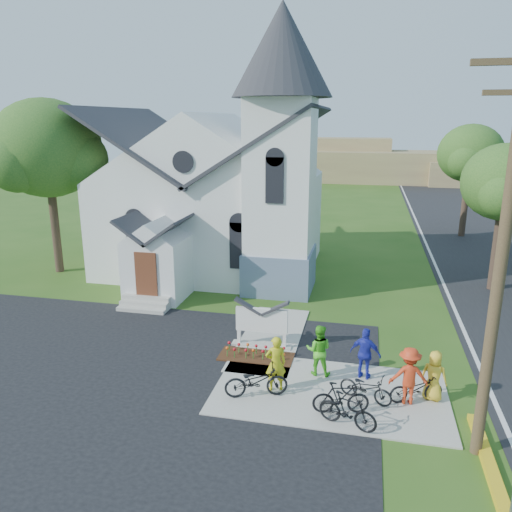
% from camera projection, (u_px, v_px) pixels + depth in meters
% --- Properties ---
extents(ground, '(120.00, 120.00, 0.00)m').
position_uv_depth(ground, '(278.00, 396.00, 15.05)').
color(ground, '#2E5418').
rests_on(ground, ground).
extents(parking_lot, '(20.00, 16.00, 0.02)m').
position_uv_depth(parking_lot, '(32.00, 403.00, 14.64)').
color(parking_lot, black).
rests_on(parking_lot, ground).
extents(road, '(8.00, 90.00, 0.02)m').
position_uv_depth(road, '(509.00, 273.00, 27.04)').
color(road, black).
rests_on(road, ground).
extents(sidewalk, '(7.00, 4.00, 0.05)m').
position_uv_depth(sidewalk, '(330.00, 392.00, 15.19)').
color(sidewalk, '#A6A296').
rests_on(sidewalk, ground).
extents(church, '(12.35, 12.00, 13.00)m').
position_uv_depth(church, '(220.00, 174.00, 26.56)').
color(church, white).
rests_on(church, ground).
extents(church_sign, '(2.20, 0.40, 1.70)m').
position_uv_depth(church_sign, '(262.00, 321.00, 18.04)').
color(church_sign, '#A6A296').
rests_on(church_sign, ground).
extents(flower_bed, '(2.60, 1.10, 0.07)m').
position_uv_depth(flower_bed, '(256.00, 357.00, 17.46)').
color(flower_bed, '#381D0F').
rests_on(flower_bed, ground).
extents(utility_pole, '(3.45, 0.28, 10.00)m').
position_uv_depth(utility_pole, '(507.00, 243.00, 11.07)').
color(utility_pole, '#443122').
rests_on(utility_pole, ground).
extents(tree_lot_corner, '(5.60, 5.60, 9.15)m').
position_uv_depth(tree_lot_corner, '(47.00, 149.00, 25.67)').
color(tree_lot_corner, '#35241D').
rests_on(tree_lot_corner, ground).
extents(tree_road_near, '(4.00, 4.00, 7.05)m').
position_uv_depth(tree_road_near, '(505.00, 183.00, 23.16)').
color(tree_road_near, '#35241D').
rests_on(tree_road_near, ground).
extents(tree_road_mid, '(4.40, 4.40, 7.80)m').
position_uv_depth(tree_road_mid, '(470.00, 154.00, 34.19)').
color(tree_road_mid, '#35241D').
rests_on(tree_road_mid, ground).
extents(distant_hills, '(61.00, 10.00, 5.60)m').
position_uv_depth(distant_hills, '(378.00, 165.00, 66.76)').
color(distant_hills, olive).
rests_on(distant_hills, ground).
extents(cyclist_0, '(0.75, 0.62, 1.75)m').
position_uv_depth(cyclist_0, '(276.00, 363.00, 15.10)').
color(cyclist_0, gold).
rests_on(cyclist_0, sidewalk).
extents(bike_0, '(2.01, 1.26, 1.00)m').
position_uv_depth(bike_0, '(256.00, 381.00, 14.82)').
color(bike_0, black).
rests_on(bike_0, sidewalk).
extents(cyclist_1, '(0.82, 0.64, 1.69)m').
position_uv_depth(cyclist_1, '(319.00, 350.00, 16.04)').
color(cyclist_1, '#49C124').
rests_on(cyclist_1, sidewalk).
extents(bike_1, '(1.71, 0.97, 0.99)m').
position_uv_depth(bike_1, '(348.00, 410.00, 13.33)').
color(bike_1, black).
rests_on(bike_1, sidewalk).
extents(cyclist_2, '(1.07, 0.68, 1.69)m').
position_uv_depth(cyclist_2, '(365.00, 354.00, 15.79)').
color(cyclist_2, '#222AAC').
rests_on(cyclist_2, sidewalk).
extents(bike_2, '(1.71, 1.11, 0.85)m').
position_uv_depth(bike_2, '(366.00, 388.00, 14.61)').
color(bike_2, black).
rests_on(bike_2, sidewalk).
extents(cyclist_3, '(1.19, 0.78, 1.73)m').
position_uv_depth(cyclist_3, '(409.00, 376.00, 14.39)').
color(cyclist_3, red).
rests_on(cyclist_3, sidewalk).
extents(bike_3, '(1.67, 0.79, 0.96)m').
position_uv_depth(bike_3, '(341.00, 398.00, 13.97)').
color(bike_3, black).
rests_on(bike_3, sidewalk).
extents(cyclist_4, '(0.87, 0.72, 1.53)m').
position_uv_depth(cyclist_4, '(434.00, 376.00, 14.60)').
color(cyclist_4, yellow).
rests_on(cyclist_4, sidewalk).
extents(bike_4, '(1.72, 1.13, 0.86)m').
position_uv_depth(bike_4, '(416.00, 388.00, 14.56)').
color(bike_4, black).
rests_on(bike_4, sidewalk).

